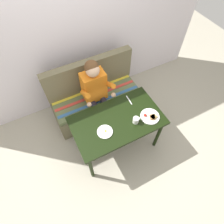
{
  "coord_description": "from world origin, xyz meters",
  "views": [
    {
      "loc": [
        -0.66,
        -1.14,
        2.82
      ],
      "look_at": [
        0.0,
        0.15,
        0.72
      ],
      "focal_mm": 30.24,
      "sensor_mm": 36.0,
      "label": 1
    }
  ],
  "objects": [
    {
      "name": "back_wall",
      "position": [
        0.0,
        1.27,
        1.3
      ],
      "size": [
        4.4,
        0.1,
        2.6
      ],
      "primitive_type": "cube",
      "color": "silver",
      "rests_on": "ground"
    },
    {
      "name": "couch",
      "position": [
        0.0,
        0.76,
        0.33
      ],
      "size": [
        1.44,
        0.56,
        1.0
      ],
      "color": "brown",
      "rests_on": "ground"
    },
    {
      "name": "ground_plane",
      "position": [
        0.0,
        0.0,
        0.0
      ],
      "size": [
        8.0,
        8.0,
        0.0
      ],
      "primitive_type": "plane",
      "color": "#A8A18E"
    },
    {
      "name": "fork",
      "position": [
        0.3,
        0.22,
        0.73
      ],
      "size": [
        0.02,
        0.17,
        0.0
      ],
      "primitive_type": "cube",
      "rotation": [
        0.0,
        0.0,
        -0.04
      ],
      "color": "silver",
      "rests_on": "table"
    },
    {
      "name": "plate_eggs",
      "position": [
        -0.22,
        -0.09,
        0.74
      ],
      "size": [
        0.2,
        0.2,
        0.04
      ],
      "color": "white",
      "rests_on": "table"
    },
    {
      "name": "table",
      "position": [
        0.0,
        0.0,
        0.65
      ],
      "size": [
        1.2,
        0.7,
        0.73
      ],
      "color": "black",
      "rests_on": "ground"
    },
    {
      "name": "person",
      "position": [
        -0.04,
        0.59,
        0.74
      ],
      "size": [
        0.45,
        0.61,
        1.21
      ],
      "color": "orange",
      "rests_on": "ground"
    },
    {
      "name": "plate_breakfast",
      "position": [
        0.41,
        -0.16,
        0.74
      ],
      "size": [
        0.25,
        0.25,
        0.05
      ],
      "color": "white",
      "rests_on": "table"
    },
    {
      "name": "coffee_mug",
      "position": [
        0.2,
        -0.14,
        0.78
      ],
      "size": [
        0.12,
        0.08,
        0.09
      ],
      "color": "white",
      "rests_on": "table"
    }
  ]
}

